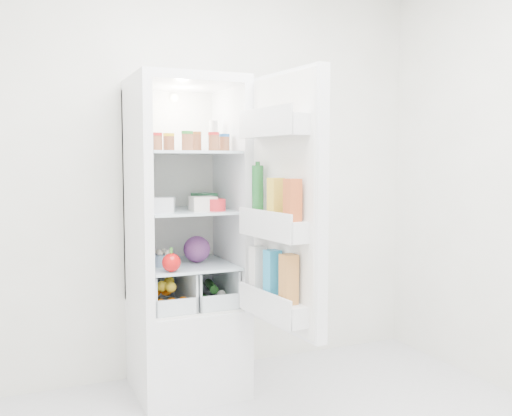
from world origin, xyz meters
name	(u,v)px	position (x,y,z in m)	size (l,w,h in m)	color
room_walls	(323,93)	(0.00, 0.00, 1.59)	(3.02, 3.02, 2.61)	silver
refrigerator	(184,275)	(-0.20, 1.25, 0.67)	(0.60, 0.60, 1.80)	white
shelf_low	(187,265)	(-0.20, 1.19, 0.74)	(0.49, 0.53, 0.01)	silver
shelf_mid	(186,211)	(-0.20, 1.19, 1.05)	(0.49, 0.53, 0.01)	silver
shelf_top	(186,153)	(-0.20, 1.19, 1.38)	(0.49, 0.53, 0.01)	silver
crisper_left	(166,289)	(-0.32, 1.19, 0.61)	(0.23, 0.46, 0.22)	silver
crisper_right	(207,285)	(-0.08, 1.19, 0.61)	(0.23, 0.46, 0.22)	silver
condiment_jars	(186,143)	(-0.22, 1.10, 1.43)	(0.46, 0.32, 0.08)	#B21919
squeeze_bottle	(213,136)	(-0.02, 1.22, 1.48)	(0.05, 0.05, 0.18)	silver
tub_white	(163,205)	(-0.36, 1.07, 1.10)	(0.12, 0.12, 0.08)	silver
tub_cream	(203,204)	(-0.13, 1.08, 1.10)	(0.13, 0.13, 0.08)	silver
tin_red	(217,205)	(-0.07, 1.03, 1.09)	(0.10, 0.10, 0.07)	red
tub_green	(204,200)	(-0.03, 1.38, 1.10)	(0.10, 0.14, 0.08)	#408D5A
red_cabbage	(197,249)	(-0.14, 1.19, 0.82)	(0.15, 0.15, 0.15)	#5A1F5C
bell_pepper	(171,263)	(-0.35, 0.97, 0.80)	(0.10, 0.10, 0.10)	red
mushroom_bowl	(164,260)	(-0.34, 1.17, 0.78)	(0.14, 0.14, 0.06)	#83A2C4
citrus_pile	(167,295)	(-0.33, 1.12, 0.59)	(0.20, 0.24, 0.16)	orange
veg_pile	(208,293)	(-0.07, 1.18, 0.56)	(0.16, 0.30, 0.10)	#1A4B19
fridge_door	(283,209)	(0.13, 0.61, 1.09)	(0.23, 0.60, 1.30)	white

